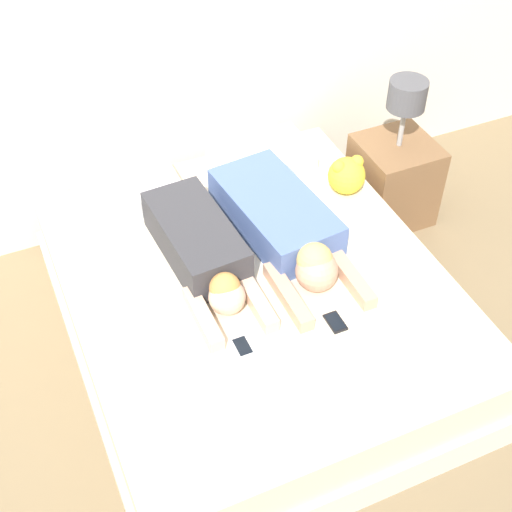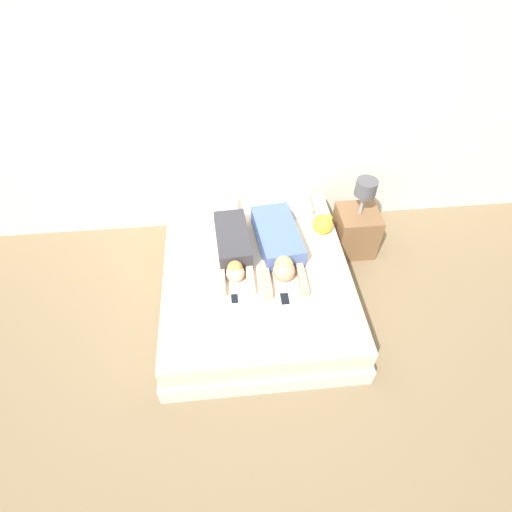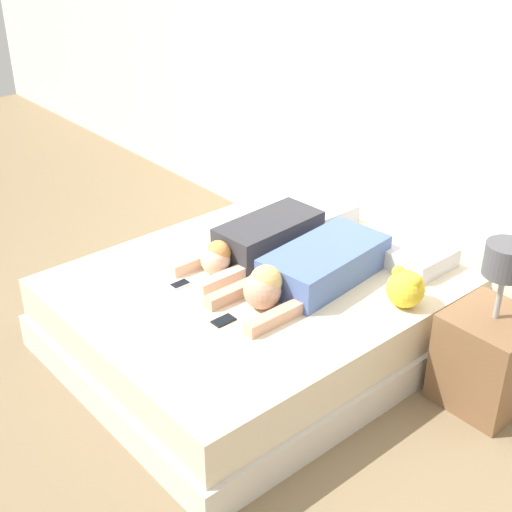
{
  "view_description": "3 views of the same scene",
  "coord_description": "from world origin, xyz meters",
  "px_view_note": "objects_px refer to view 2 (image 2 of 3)",
  "views": [
    {
      "loc": [
        -0.97,
        -2.21,
        2.94
      ],
      "look_at": [
        0.0,
        0.0,
        0.6
      ],
      "focal_mm": 50.0,
      "sensor_mm": 36.0,
      "label": 1
    },
    {
      "loc": [
        -0.25,
        -2.52,
        3.3
      ],
      "look_at": [
        0.0,
        0.0,
        0.6
      ],
      "focal_mm": 28.0,
      "sensor_mm": 36.0,
      "label": 2
    },
    {
      "loc": [
        2.65,
        -2.28,
        2.53
      ],
      "look_at": [
        0.0,
        0.0,
        0.6
      ],
      "focal_mm": 50.0,
      "sensor_mm": 36.0,
      "label": 3
    }
  ],
  "objects_px": {
    "cell_phone_right": "(285,299)",
    "nightstand": "(356,228)",
    "bed": "(256,282)",
    "person_right": "(279,244)",
    "plush_toy": "(323,224)",
    "pillow_head_left": "(212,209)",
    "pillow_head_right": "(285,205)",
    "person_left": "(233,247)",
    "cell_phone_left": "(235,299)"
  },
  "relations": [
    {
      "from": "bed",
      "to": "pillow_head_right",
      "type": "bearing_deg",
      "value": 64.33
    },
    {
      "from": "person_right",
      "to": "bed",
      "type": "bearing_deg",
      "value": -141.23
    },
    {
      "from": "bed",
      "to": "pillow_head_left",
      "type": "distance_m",
      "value": 0.96
    },
    {
      "from": "bed",
      "to": "cell_phone_right",
      "type": "distance_m",
      "value": 0.52
    },
    {
      "from": "pillow_head_left",
      "to": "nightstand",
      "type": "relative_size",
      "value": 0.58
    },
    {
      "from": "bed",
      "to": "person_right",
      "type": "height_order",
      "value": "person_right"
    },
    {
      "from": "bed",
      "to": "person_right",
      "type": "distance_m",
      "value": 0.45
    },
    {
      "from": "cell_phone_left",
      "to": "nightstand",
      "type": "xyz_separation_m",
      "value": [
        1.39,
        0.96,
        -0.15
      ]
    },
    {
      "from": "bed",
      "to": "pillow_head_right",
      "type": "height_order",
      "value": "pillow_head_right"
    },
    {
      "from": "bed",
      "to": "cell_phone_right",
      "type": "relative_size",
      "value": 17.68
    },
    {
      "from": "cell_phone_right",
      "to": "nightstand",
      "type": "distance_m",
      "value": 1.39
    },
    {
      "from": "cell_phone_right",
      "to": "pillow_head_left",
      "type": "bearing_deg",
      "value": 116.46
    },
    {
      "from": "cell_phone_right",
      "to": "nightstand",
      "type": "bearing_deg",
      "value": 46.34
    },
    {
      "from": "pillow_head_right",
      "to": "nightstand",
      "type": "xyz_separation_m",
      "value": [
        0.77,
        -0.23,
        -0.2
      ]
    },
    {
      "from": "pillow_head_left",
      "to": "bed",
      "type": "bearing_deg",
      "value": -64.33
    },
    {
      "from": "bed",
      "to": "nightstand",
      "type": "xyz_separation_m",
      "value": [
        1.17,
        0.59,
        0.08
      ]
    },
    {
      "from": "pillow_head_right",
      "to": "person_left",
      "type": "distance_m",
      "value": 0.87
    },
    {
      "from": "person_left",
      "to": "nightstand",
      "type": "relative_size",
      "value": 1.03
    },
    {
      "from": "plush_toy",
      "to": "nightstand",
      "type": "xyz_separation_m",
      "value": [
        0.44,
        0.17,
        -0.25
      ]
    },
    {
      "from": "cell_phone_right",
      "to": "plush_toy",
      "type": "bearing_deg",
      "value": 58.5
    },
    {
      "from": "pillow_head_right",
      "to": "person_right",
      "type": "xyz_separation_m",
      "value": [
        -0.15,
        -0.63,
        0.04
      ]
    },
    {
      "from": "bed",
      "to": "plush_toy",
      "type": "relative_size",
      "value": 9.83
    },
    {
      "from": "pillow_head_left",
      "to": "cell_phone_left",
      "type": "distance_m",
      "value": 1.2
    },
    {
      "from": "bed",
      "to": "cell_phone_left",
      "type": "relative_size",
      "value": 17.68
    },
    {
      "from": "cell_phone_right",
      "to": "plush_toy",
      "type": "height_order",
      "value": "plush_toy"
    },
    {
      "from": "bed",
      "to": "pillow_head_right",
      "type": "distance_m",
      "value": 0.96
    },
    {
      "from": "cell_phone_right",
      "to": "nightstand",
      "type": "height_order",
      "value": "nightstand"
    },
    {
      "from": "cell_phone_right",
      "to": "person_left",
      "type": "bearing_deg",
      "value": 125.14
    },
    {
      "from": "person_right",
      "to": "person_left",
      "type": "bearing_deg",
      "value": -179.45
    },
    {
      "from": "pillow_head_left",
      "to": "person_right",
      "type": "distance_m",
      "value": 0.9
    },
    {
      "from": "bed",
      "to": "person_left",
      "type": "height_order",
      "value": "person_left"
    },
    {
      "from": "person_left",
      "to": "cell_phone_left",
      "type": "bearing_deg",
      "value": -92.48
    },
    {
      "from": "pillow_head_left",
      "to": "plush_toy",
      "type": "bearing_deg",
      "value": -19.65
    },
    {
      "from": "bed",
      "to": "pillow_head_left",
      "type": "relative_size",
      "value": 3.87
    },
    {
      "from": "cell_phone_left",
      "to": "person_left",
      "type": "bearing_deg",
      "value": 87.52
    },
    {
      "from": "pillow_head_right",
      "to": "person_left",
      "type": "xyz_separation_m",
      "value": [
        -0.6,
        -0.63,
        0.04
      ]
    },
    {
      "from": "plush_toy",
      "to": "cell_phone_right",
      "type": "bearing_deg",
      "value": -121.5
    },
    {
      "from": "person_left",
      "to": "person_right",
      "type": "height_order",
      "value": "person_right"
    },
    {
      "from": "plush_toy",
      "to": "bed",
      "type": "bearing_deg",
      "value": -149.81
    },
    {
      "from": "bed",
      "to": "plush_toy",
      "type": "bearing_deg",
      "value": 30.19
    },
    {
      "from": "person_left",
      "to": "cell_phone_right",
      "type": "distance_m",
      "value": 0.74
    },
    {
      "from": "bed",
      "to": "cell_phone_left",
      "type": "bearing_deg",
      "value": -121.73
    },
    {
      "from": "cell_phone_left",
      "to": "nightstand",
      "type": "bearing_deg",
      "value": 34.43
    },
    {
      "from": "pillow_head_left",
      "to": "plush_toy",
      "type": "xyz_separation_m",
      "value": [
        1.12,
        -0.4,
        0.05
      ]
    },
    {
      "from": "person_right",
      "to": "plush_toy",
      "type": "bearing_deg",
      "value": 25.27
    },
    {
      "from": "pillow_head_left",
      "to": "person_right",
      "type": "height_order",
      "value": "person_right"
    },
    {
      "from": "pillow_head_left",
      "to": "nightstand",
      "type": "distance_m",
      "value": 1.59
    },
    {
      "from": "pillow_head_right",
      "to": "plush_toy",
      "type": "height_order",
      "value": "plush_toy"
    },
    {
      "from": "pillow_head_right",
      "to": "cell_phone_left",
      "type": "relative_size",
      "value": 4.57
    },
    {
      "from": "pillow_head_right",
      "to": "cell_phone_right",
      "type": "height_order",
      "value": "pillow_head_right"
    }
  ]
}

